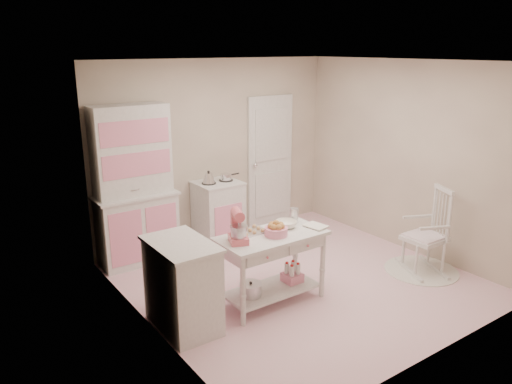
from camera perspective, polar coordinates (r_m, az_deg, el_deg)
room_shell at (r=5.69m, az=5.29°, el=5.03°), size 3.84×3.84×2.62m
door at (r=7.83m, az=1.60°, el=3.52°), size 0.82×0.05×2.04m
hutch at (r=6.55m, az=-13.70°, el=0.66°), size 1.06×0.50×2.08m
stove at (r=7.18m, az=-4.34°, el=-2.37°), size 0.62×0.57×0.92m
base_cabinet at (r=5.12m, az=-8.40°, el=-10.52°), size 0.54×0.84×0.92m
lace_rug at (r=6.78m, az=18.36°, el=-8.48°), size 0.92×0.92×0.01m
rocking_chair at (r=6.58m, az=18.78°, el=-4.17°), size 0.73×0.85×1.10m
work_table at (r=5.57m, az=1.78°, el=-8.71°), size 1.20×0.60×0.80m
stand_mixer at (r=5.14m, az=-2.05°, el=-4.01°), size 0.29×0.33×0.34m
cookie_tray at (r=5.46m, az=-0.58°, el=-4.56°), size 0.34×0.24×0.02m
bread_basket at (r=5.37m, az=2.31°, el=-4.53°), size 0.25×0.25×0.09m
mixing_bowl at (r=5.61m, az=3.45°, el=-3.70°), size 0.24×0.24×0.08m
metal_pitcher at (r=5.76m, az=4.37°, el=-2.68°), size 0.10×0.10×0.17m
recipe_book at (r=5.59m, az=6.26°, el=-4.13°), size 0.22×0.27×0.02m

